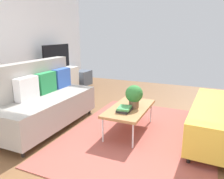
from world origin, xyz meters
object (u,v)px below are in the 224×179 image
couch_beige (42,101)px  bottle_1 (54,67)px  storage_trunk (83,78)px  table_book_0 (124,110)px  vase_1 (44,68)px  coffee_table (130,109)px  tv (57,57)px  tv_console (58,81)px  bottle_2 (57,67)px  bottle_0 (52,68)px  vase_0 (40,70)px  potted_plant (134,95)px

couch_beige → bottle_1: (1.71, 1.07, 0.27)m
storage_trunk → table_book_0: 3.69m
bottle_1 → vase_1: bearing=161.2°
coffee_table → tv: tv is taller
couch_beige → vase_1: bearing=-141.3°
couch_beige → vase_1: (1.44, 1.16, 0.28)m
tv_console → vase_1: vase_1 is taller
tv_console → vase_1: bearing=173.1°
vase_1 → bottle_2: vase_1 is taller
tv_console → bottle_0: bottle_0 is taller
coffee_table → vase_1: 2.81m
storage_trunk → bottle_2: (-1.15, 0.06, 0.49)m
coffee_table → bottle_0: size_ratio=7.59×
coffee_table → tv_console: bearing=59.9°
table_book_0 → storage_trunk: bearing=41.1°
bottle_0 → bottle_2: (0.20, 0.00, 0.00)m
vase_0 → vase_1: (0.17, 0.00, 0.03)m
tv → vase_1: tv is taller
coffee_table → vase_0: (0.89, 2.58, 0.31)m
tv → couch_beige: bearing=-149.5°
tv → bottle_2: size_ratio=6.70×
bottle_1 → couch_beige: bearing=-147.9°
tv_console → tv: size_ratio=1.40×
coffee_table → table_book_0: (-0.21, 0.01, 0.05)m
table_book_0 → bottle_2: 2.98m
storage_trunk → bottle_0: (-1.36, 0.06, 0.49)m
potted_plant → vase_1: bearing=68.6°
couch_beige → tv_console: size_ratio=1.36×
coffee_table → vase_1: vase_1 is taller
tv_console → bottle_1: (-0.15, -0.04, 0.40)m
tv → storage_trunk: tv is taller
tv → bottle_1: 0.27m
potted_plant → vase_1: 2.85m
couch_beige → bottle_2: 2.11m
table_book_0 → bottle_0: size_ratio=1.66×
coffee_table → bottle_0: 2.79m
bottle_1 → table_book_0: bearing=-121.6°
bottle_1 → bottle_2: (0.09, 0.00, -0.01)m
table_book_0 → bottle_1: (1.53, 2.48, 0.28)m
storage_trunk → bottle_0: 1.45m
vase_1 → bottle_1: (0.26, -0.09, -0.01)m
bottle_1 → bottle_2: size_ratio=1.09×
tv → potted_plant: bearing=-119.3°
vase_0 → bottle_0: bottle_0 is taller
tv → potted_plant: tv is taller
coffee_table → storage_trunk: (2.57, 2.43, -0.17)m
storage_trunk → bottle_2: bearing=177.0°
tv_console → bottle_2: bottle_2 is taller
tv_console → bottle_1: bottle_1 is taller
couch_beige → table_book_0: 1.42m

